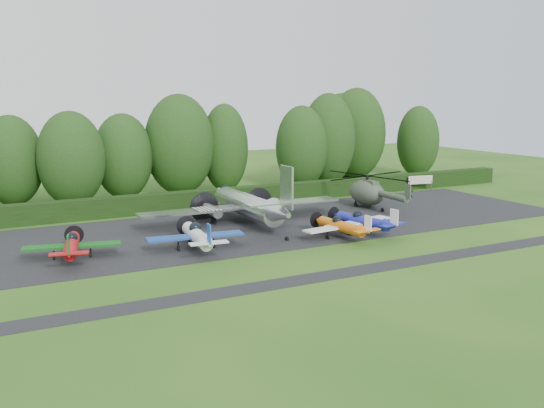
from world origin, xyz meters
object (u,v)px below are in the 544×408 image
helicopter (367,190)px  sign_board (420,180)px  light_plane_blue (363,221)px  transport_plane (249,205)px  light_plane_red (72,245)px  light_plane_white (197,235)px  light_plane_orange (341,226)px

helicopter → sign_board: (13.10, 6.39, -0.63)m
light_plane_blue → helicopter: size_ratio=0.58×
transport_plane → light_plane_blue: 10.95m
light_plane_red → sign_board: size_ratio=2.19×
light_plane_red → light_plane_blue: light_plane_blue is taller
light_plane_white → helicopter: bearing=13.4°
helicopter → sign_board: size_ratio=3.84×
light_plane_orange → light_plane_blue: light_plane_blue is taller
light_plane_blue → helicopter: (7.83, 9.88, 0.78)m
light_plane_orange → light_plane_blue: size_ratio=0.94×
light_plane_white → light_plane_orange: light_plane_white is taller
light_plane_orange → sign_board: size_ratio=2.08×
light_plane_orange → light_plane_red: bearing=176.8°
light_plane_blue → helicopter: bearing=63.0°
transport_plane → light_plane_white: bearing=-138.9°
helicopter → sign_board: bearing=23.3°
light_plane_white → sign_board: bearing=15.4°
transport_plane → light_plane_red: size_ratio=2.76×
light_plane_white → light_plane_orange: (12.35, -1.89, -0.16)m
light_plane_blue → sign_board: bearing=49.3°
light_plane_white → light_plane_blue: (15.06, -1.27, -0.09)m
light_plane_blue → sign_board: light_plane_blue is taller
light_plane_white → sign_board: size_ratio=2.39×
light_plane_orange → sign_board: light_plane_orange is taller
transport_plane → light_plane_blue: size_ratio=2.72×
transport_plane → light_plane_white: (-7.86, -6.95, -0.60)m
transport_plane → light_plane_blue: bearing=-49.2°
light_plane_blue → sign_board: size_ratio=2.22×
light_plane_orange → helicopter: helicopter is taller
light_plane_red → transport_plane: bearing=4.2°
light_plane_blue → light_plane_orange: bearing=-155.6°
light_plane_red → helicopter: 32.82m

